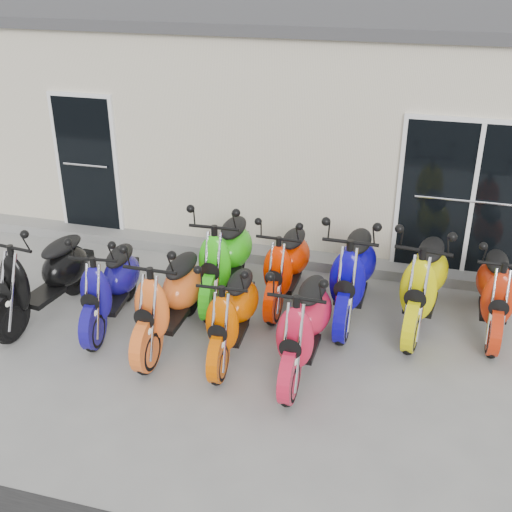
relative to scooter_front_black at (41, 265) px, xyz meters
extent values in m
plane|color=gray|center=(2.52, 0.32, -0.72)|extent=(80.00, 80.00, 0.00)
cube|color=beige|center=(2.52, 5.52, 0.88)|extent=(14.00, 6.00, 3.20)
cube|color=#3F3F42|center=(2.52, 5.52, 2.56)|extent=(14.20, 6.20, 0.16)
cube|color=gray|center=(2.52, 2.34, -0.64)|extent=(14.00, 0.40, 0.15)
cube|color=black|center=(-0.68, 2.49, 0.54)|extent=(1.07, 0.08, 2.22)
cube|color=black|center=(5.12, 2.49, 0.54)|extent=(2.02, 0.08, 2.22)
camera|label=1|loc=(4.50, -6.12, 3.59)|focal=45.00mm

